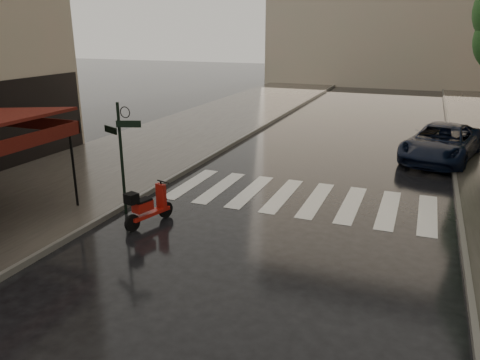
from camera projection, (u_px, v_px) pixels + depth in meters
The scene contains 8 objects.
ground at pixel (92, 270), 10.00m from camera, with size 120.00×120.00×0.00m, color black.
sidewalk_near at pixel (178, 136), 22.16m from camera, with size 6.00×60.00×0.12m, color #38332D.
curb_near at pixel (238, 141), 21.09m from camera, with size 0.12×60.00×0.16m, color #595651.
curb_far at pixel (452, 161), 17.97m from camera, with size 0.12×60.00×0.16m, color #595651.
crosswalk at pixel (299, 198), 14.25m from camera, with size 7.85×3.20×0.01m.
signpost at pixel (121, 150), 12.50m from camera, with size 1.17×0.29×3.10m.
scooter at pixel (147, 207), 12.15m from camera, with size 0.69×1.57×1.06m.
parked_car at pixel (442, 143), 18.14m from camera, with size 2.31×5.02×1.39m, color black.
Camera 1 is at (6.24, -7.11, 4.92)m, focal length 35.00 mm.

